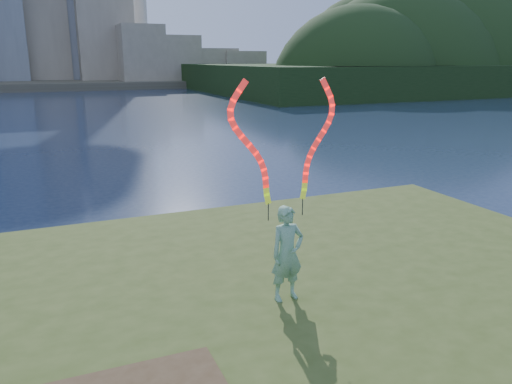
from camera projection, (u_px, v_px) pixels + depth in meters
name	position (u px, v px, depth m)	size (l,w,h in m)	color
ground	(211.00, 331.00, 9.11)	(320.00, 320.00, 0.00)	#1B2944
far_shore	(54.00, 82.00, 93.48)	(320.00, 40.00, 1.20)	#494435
wooded_hill	(436.00, 87.00, 84.84)	(78.00, 50.00, 63.00)	black
woman_with_ribbons	(287.00, 221.00, 8.32)	(2.06, 0.44, 4.04)	#1F6B3B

